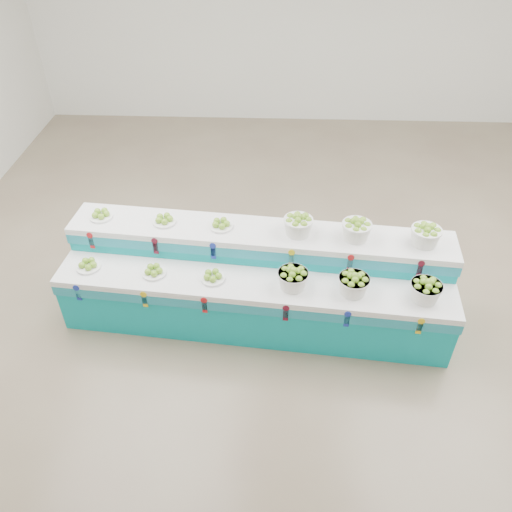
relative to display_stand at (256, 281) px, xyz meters
name	(u,v)px	position (x,y,z in m)	size (l,w,h in m)	color
ground	(310,286)	(0.65, 0.51, -0.51)	(10.00, 10.00, 0.00)	#75604E
back_wall	(306,12)	(0.65, 5.51, 1.49)	(10.00, 10.00, 0.00)	silver
display_stand	(256,281)	(0.00, 0.00, 0.00)	(4.26, 1.10, 1.02)	#0B9FA5
plate_lower_left	(88,264)	(-1.82, -0.09, 0.26)	(0.27, 0.27, 0.10)	white
plate_lower_mid	(154,270)	(-1.09, -0.16, 0.26)	(0.27, 0.27, 0.10)	white
plate_lower_right	(213,276)	(-0.45, -0.22, 0.26)	(0.27, 0.27, 0.10)	white
basket_lower_left	(293,278)	(0.39, -0.30, 0.33)	(0.32, 0.32, 0.23)	silver
basket_lower_mid	(354,284)	(1.01, -0.36, 0.33)	(0.32, 0.32, 0.23)	silver
basket_lower_right	(426,290)	(1.72, -0.43, 0.33)	(0.32, 0.32, 0.23)	silver
plate_upper_left	(101,214)	(-1.77, 0.43, 0.56)	(0.27, 0.27, 0.10)	white
plate_upper_mid	(164,219)	(-1.04, 0.36, 0.56)	(0.27, 0.27, 0.10)	white
plate_upper_right	(221,224)	(-0.40, 0.30, 0.56)	(0.27, 0.27, 0.10)	white
basket_upper_left	(298,225)	(0.44, 0.22, 0.63)	(0.32, 0.32, 0.23)	silver
basket_upper_mid	(356,229)	(1.06, 0.17, 0.63)	(0.32, 0.32, 0.23)	silver
basket_upper_right	(426,235)	(1.77, 0.10, 0.63)	(0.32, 0.32, 0.23)	silver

